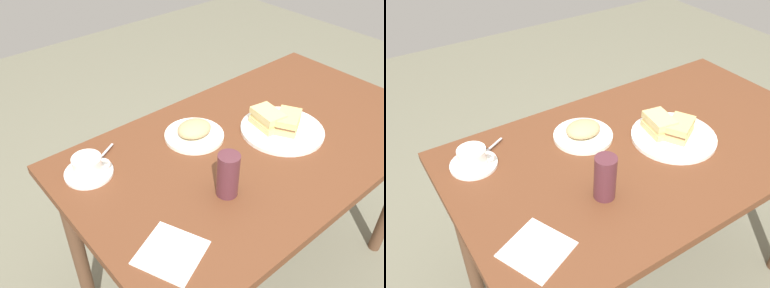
% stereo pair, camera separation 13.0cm
% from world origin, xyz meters
% --- Properties ---
extents(ground_plane, '(6.00, 6.00, 0.00)m').
position_xyz_m(ground_plane, '(0.00, 0.00, 0.00)').
color(ground_plane, '#6F6D58').
extents(dining_table, '(1.33, 0.75, 0.76)m').
position_xyz_m(dining_table, '(0.00, 0.00, 0.66)').
color(dining_table, brown).
rests_on(dining_table, ground_plane).
extents(sandwich_plate, '(0.29, 0.29, 0.01)m').
position_xyz_m(sandwich_plate, '(0.10, -0.02, 0.76)').
color(sandwich_plate, white).
rests_on(sandwich_plate, dining_table).
extents(sandwich_front, '(0.14, 0.12, 0.06)m').
position_xyz_m(sandwich_front, '(0.11, -0.03, 0.80)').
color(sandwich_front, '#D3BB73').
rests_on(sandwich_front, sandwich_plate).
extents(sandwich_back, '(0.09, 0.12, 0.06)m').
position_xyz_m(sandwich_back, '(0.07, 0.03, 0.80)').
color(sandwich_back, '#D3BB77').
rests_on(sandwich_back, sandwich_plate).
extents(coffee_saucer, '(0.15, 0.15, 0.01)m').
position_xyz_m(coffee_saucer, '(-0.53, 0.21, 0.76)').
color(coffee_saucer, white).
rests_on(coffee_saucer, dining_table).
extents(coffee_cup, '(0.11, 0.09, 0.05)m').
position_xyz_m(coffee_cup, '(-0.53, 0.21, 0.80)').
color(coffee_cup, white).
rests_on(coffee_cup, coffee_saucer).
extents(spoon, '(0.09, 0.06, 0.01)m').
position_xyz_m(spoon, '(-0.46, 0.25, 0.77)').
color(spoon, silver).
rests_on(spoon, coffee_saucer).
extents(side_plate, '(0.20, 0.20, 0.01)m').
position_xyz_m(side_plate, '(-0.16, 0.15, 0.76)').
color(side_plate, white).
rests_on(side_plate, dining_table).
extents(side_food_pile, '(0.12, 0.10, 0.04)m').
position_xyz_m(side_food_pile, '(-0.16, 0.15, 0.79)').
color(side_food_pile, tan).
rests_on(side_food_pile, side_plate).
extents(napkin, '(0.20, 0.20, 0.00)m').
position_xyz_m(napkin, '(-0.52, -0.18, 0.76)').
color(napkin, white).
rests_on(napkin, dining_table).
extents(drinking_glass, '(0.06, 0.06, 0.14)m').
position_xyz_m(drinking_glass, '(-0.27, -0.12, 0.83)').
color(drinking_glass, '#562931').
rests_on(drinking_glass, dining_table).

